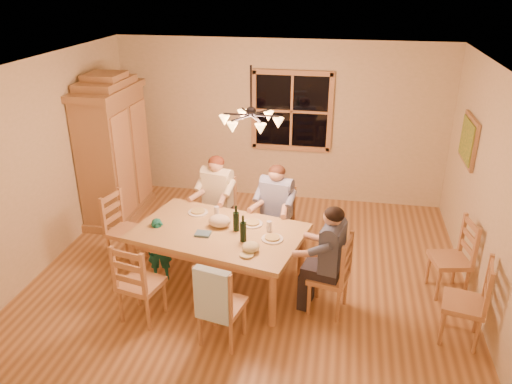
% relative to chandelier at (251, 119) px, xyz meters
% --- Properties ---
extents(floor, '(5.50, 5.50, 0.00)m').
position_rel_chandelier_xyz_m(floor, '(0.00, 0.00, -2.08)').
color(floor, '#966336').
rests_on(floor, ground).
extents(ceiling, '(5.50, 5.00, 0.02)m').
position_rel_chandelier_xyz_m(ceiling, '(0.00, 0.00, 0.62)').
color(ceiling, white).
rests_on(ceiling, wall_back).
extents(wall_back, '(5.50, 0.02, 2.70)m').
position_rel_chandelier_xyz_m(wall_back, '(0.00, 2.50, -0.73)').
color(wall_back, beige).
rests_on(wall_back, floor).
extents(wall_left, '(0.02, 5.00, 2.70)m').
position_rel_chandelier_xyz_m(wall_left, '(-2.75, 0.00, -0.73)').
color(wall_left, beige).
rests_on(wall_left, floor).
extents(wall_right, '(0.02, 5.00, 2.70)m').
position_rel_chandelier_xyz_m(wall_right, '(2.75, 0.00, -0.73)').
color(wall_right, beige).
rests_on(wall_right, floor).
extents(window, '(1.30, 0.06, 1.30)m').
position_rel_chandelier_xyz_m(window, '(0.20, 2.47, -0.53)').
color(window, black).
rests_on(window, wall_back).
extents(painting, '(0.06, 0.78, 0.64)m').
position_rel_chandelier_xyz_m(painting, '(2.71, 1.20, -0.48)').
color(painting, olive).
rests_on(painting, wall_right).
extents(chandelier, '(0.77, 0.68, 0.71)m').
position_rel_chandelier_xyz_m(chandelier, '(0.00, 0.00, 0.00)').
color(chandelier, black).
rests_on(chandelier, ceiling).
extents(armoire, '(0.66, 1.40, 2.30)m').
position_rel_chandelier_xyz_m(armoire, '(-2.42, 1.27, -1.02)').
color(armoire, olive).
rests_on(armoire, floor).
extents(dining_table, '(2.23, 1.63, 0.76)m').
position_rel_chandelier_xyz_m(dining_table, '(-0.34, -0.35, -1.41)').
color(dining_table, tan).
rests_on(dining_table, floor).
extents(chair_far_left, '(0.52, 0.50, 0.99)m').
position_rel_chandelier_xyz_m(chair_far_left, '(-0.63, 0.69, -1.77)').
color(chair_far_left, '#B57C4F').
rests_on(chair_far_left, floor).
extents(chair_far_right, '(0.52, 0.50, 0.99)m').
position_rel_chandelier_xyz_m(chair_far_right, '(0.24, 0.50, -1.77)').
color(chair_far_right, '#B57C4F').
rests_on(chair_far_right, floor).
extents(chair_near_left, '(0.52, 0.50, 0.99)m').
position_rel_chandelier_xyz_m(chair_near_left, '(-1.04, -1.17, -1.77)').
color(chair_near_left, '#B57C4F').
rests_on(chair_near_left, floor).
extents(chair_near_right, '(0.52, 0.50, 0.99)m').
position_rel_chandelier_xyz_m(chair_near_right, '(-0.05, -1.38, -1.77)').
color(chair_near_right, '#B57C4F').
rests_on(chair_near_right, floor).
extents(chair_end_left, '(0.50, 0.52, 0.99)m').
position_rel_chandelier_xyz_m(chair_end_left, '(-1.71, -0.05, -1.77)').
color(chair_end_left, '#B57C4F').
rests_on(chair_end_left, floor).
extents(chair_end_right, '(0.50, 0.52, 0.99)m').
position_rel_chandelier_xyz_m(chair_end_right, '(1.03, -0.64, -1.77)').
color(chair_end_right, '#B57C4F').
rests_on(chair_end_right, floor).
extents(adult_woman, '(0.46, 0.49, 0.87)m').
position_rel_chandelier_xyz_m(adult_woman, '(-0.63, 0.69, -1.24)').
color(adult_woman, beige).
rests_on(adult_woman, floor).
extents(adult_plaid_man, '(0.46, 0.49, 0.87)m').
position_rel_chandelier_xyz_m(adult_plaid_man, '(0.24, 0.50, -1.24)').
color(adult_plaid_man, '#304585').
rests_on(adult_plaid_man, floor).
extents(adult_slate_man, '(0.49, 0.46, 0.87)m').
position_rel_chandelier_xyz_m(adult_slate_man, '(1.03, -0.64, -1.24)').
color(adult_slate_man, '#44506D').
rests_on(adult_slate_man, floor).
extents(towel, '(0.39, 0.18, 0.58)m').
position_rel_chandelier_xyz_m(towel, '(-0.09, -1.57, -1.38)').
color(towel, '#B7E5F8').
rests_on(towel, chair_near_right).
extents(wine_bottle_a, '(0.08, 0.08, 0.33)m').
position_rel_chandelier_xyz_m(wine_bottle_a, '(-0.13, -0.30, -1.15)').
color(wine_bottle_a, black).
rests_on(wine_bottle_a, dining_table).
extents(wine_bottle_b, '(0.08, 0.08, 0.33)m').
position_rel_chandelier_xyz_m(wine_bottle_b, '(0.01, -0.54, -1.15)').
color(wine_bottle_b, black).
rests_on(wine_bottle_b, dining_table).
extents(plate_woman, '(0.26, 0.26, 0.02)m').
position_rel_chandelier_xyz_m(plate_woman, '(-0.73, 0.07, -1.31)').
color(plate_woman, white).
rests_on(plate_woman, dining_table).
extents(plate_plaid, '(0.26, 0.26, 0.02)m').
position_rel_chandelier_xyz_m(plate_plaid, '(0.03, -0.11, -1.31)').
color(plate_plaid, white).
rests_on(plate_plaid, dining_table).
extents(plate_slate, '(0.26, 0.26, 0.02)m').
position_rel_chandelier_xyz_m(plate_slate, '(0.34, -0.45, -1.31)').
color(plate_slate, white).
rests_on(plate_slate, dining_table).
extents(wine_glass_a, '(0.06, 0.06, 0.14)m').
position_rel_chandelier_xyz_m(wine_glass_a, '(-0.46, 0.02, -1.25)').
color(wine_glass_a, silver).
rests_on(wine_glass_a, dining_table).
extents(wine_glass_b, '(0.06, 0.06, 0.14)m').
position_rel_chandelier_xyz_m(wine_glass_b, '(0.27, -0.26, -1.25)').
color(wine_glass_b, silver).
rests_on(wine_glass_b, dining_table).
extents(cap, '(0.20, 0.20, 0.11)m').
position_rel_chandelier_xyz_m(cap, '(0.14, -0.76, -1.26)').
color(cap, '#CBC487').
rests_on(cap, dining_table).
extents(napkin, '(0.21, 0.17, 0.03)m').
position_rel_chandelier_xyz_m(napkin, '(-0.50, -0.49, -1.30)').
color(napkin, slate).
rests_on(napkin, dining_table).
extents(cloth_bundle, '(0.28, 0.22, 0.15)m').
position_rel_chandelier_xyz_m(cloth_bundle, '(-0.36, -0.24, -1.24)').
color(cloth_bundle, beige).
rests_on(cloth_bundle, dining_table).
extents(child, '(0.35, 0.28, 0.85)m').
position_rel_chandelier_xyz_m(child, '(-1.12, -0.38, -1.65)').
color(child, '#186E60').
rests_on(child, floor).
extents(chair_spare_front, '(0.50, 0.52, 0.99)m').
position_rel_chandelier_xyz_m(chair_spare_front, '(2.45, -0.90, -1.77)').
color(chair_spare_front, '#B57C4F').
rests_on(chair_spare_front, floor).
extents(chair_spare_back, '(0.50, 0.51, 0.99)m').
position_rel_chandelier_xyz_m(chair_spare_back, '(2.45, -0.02, -1.77)').
color(chair_spare_back, '#B57C4F').
rests_on(chair_spare_back, floor).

